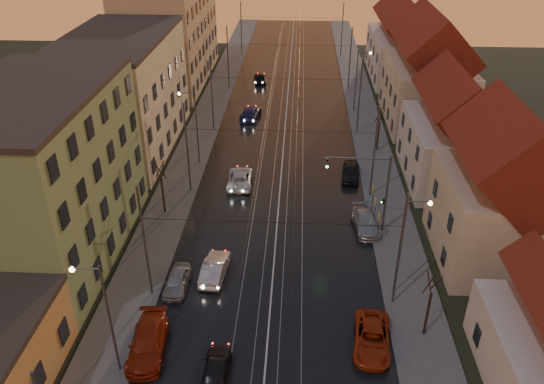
% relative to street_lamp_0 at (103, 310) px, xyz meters
% --- Properties ---
extents(road, '(16.00, 120.00, 0.04)m').
position_rel_street_lamp_0_xyz_m(road, '(9.10, 38.00, -4.87)').
color(road, black).
rests_on(road, ground).
extents(sidewalk_left, '(4.00, 120.00, 0.15)m').
position_rel_street_lamp_0_xyz_m(sidewalk_left, '(-0.90, 38.00, -4.81)').
color(sidewalk_left, '#4C4C4C').
rests_on(sidewalk_left, ground).
extents(sidewalk_right, '(4.00, 120.00, 0.15)m').
position_rel_street_lamp_0_xyz_m(sidewalk_right, '(19.10, 38.00, -4.81)').
color(sidewalk_right, '#4C4C4C').
rests_on(sidewalk_right, ground).
extents(tram_rail_0, '(0.06, 120.00, 0.03)m').
position_rel_street_lamp_0_xyz_m(tram_rail_0, '(6.90, 38.00, -4.83)').
color(tram_rail_0, gray).
rests_on(tram_rail_0, road).
extents(tram_rail_1, '(0.06, 120.00, 0.03)m').
position_rel_street_lamp_0_xyz_m(tram_rail_1, '(8.33, 38.00, -4.83)').
color(tram_rail_1, gray).
rests_on(tram_rail_1, road).
extents(tram_rail_2, '(0.06, 120.00, 0.03)m').
position_rel_street_lamp_0_xyz_m(tram_rail_2, '(9.87, 38.00, -4.83)').
color(tram_rail_2, gray).
rests_on(tram_rail_2, road).
extents(tram_rail_3, '(0.06, 120.00, 0.03)m').
position_rel_street_lamp_0_xyz_m(tram_rail_3, '(11.30, 38.00, -4.83)').
color(tram_rail_3, gray).
rests_on(tram_rail_3, road).
extents(apartment_left_1, '(10.00, 18.00, 13.00)m').
position_rel_street_lamp_0_xyz_m(apartment_left_1, '(-8.40, 12.00, 1.61)').
color(apartment_left_1, '#678A58').
rests_on(apartment_left_1, ground).
extents(apartment_left_2, '(10.00, 20.00, 12.00)m').
position_rel_street_lamp_0_xyz_m(apartment_left_2, '(-8.40, 32.00, 1.11)').
color(apartment_left_2, '#B6AC8D').
rests_on(apartment_left_2, ground).
extents(apartment_left_3, '(10.00, 24.00, 14.00)m').
position_rel_street_lamp_0_xyz_m(apartment_left_3, '(-8.40, 56.00, 2.11)').
color(apartment_left_3, tan).
rests_on(apartment_left_3, ground).
extents(house_right_1, '(8.67, 10.20, 10.80)m').
position_rel_street_lamp_0_xyz_m(house_right_1, '(26.10, 13.00, 0.56)').
color(house_right_1, tan).
rests_on(house_right_1, ground).
extents(house_right_2, '(9.18, 12.24, 9.20)m').
position_rel_street_lamp_0_xyz_m(house_right_2, '(26.10, 26.00, -0.24)').
color(house_right_2, beige).
rests_on(house_right_2, ground).
extents(house_right_3, '(9.18, 14.28, 11.50)m').
position_rel_street_lamp_0_xyz_m(house_right_3, '(26.10, 41.00, 0.92)').
color(house_right_3, tan).
rests_on(house_right_3, ground).
extents(house_right_4, '(9.18, 16.32, 10.00)m').
position_rel_street_lamp_0_xyz_m(house_right_4, '(26.10, 59.00, 0.16)').
color(house_right_4, beige).
rests_on(house_right_4, ground).
extents(catenary_pole_l_1, '(0.16, 0.16, 9.00)m').
position_rel_street_lamp_0_xyz_m(catenary_pole_l_1, '(0.50, 7.00, -0.39)').
color(catenary_pole_l_1, '#595B60').
rests_on(catenary_pole_l_1, ground).
extents(catenary_pole_r_1, '(0.16, 0.16, 9.00)m').
position_rel_street_lamp_0_xyz_m(catenary_pole_r_1, '(17.70, 7.00, -0.39)').
color(catenary_pole_r_1, '#595B60').
rests_on(catenary_pole_r_1, ground).
extents(catenary_pole_l_2, '(0.16, 0.16, 9.00)m').
position_rel_street_lamp_0_xyz_m(catenary_pole_l_2, '(0.50, 22.00, -0.39)').
color(catenary_pole_l_2, '#595B60').
rests_on(catenary_pole_l_2, ground).
extents(catenary_pole_r_2, '(0.16, 0.16, 9.00)m').
position_rel_street_lamp_0_xyz_m(catenary_pole_r_2, '(17.70, 22.00, -0.39)').
color(catenary_pole_r_2, '#595B60').
rests_on(catenary_pole_r_2, ground).
extents(catenary_pole_l_3, '(0.16, 0.16, 9.00)m').
position_rel_street_lamp_0_xyz_m(catenary_pole_l_3, '(0.50, 37.00, -0.39)').
color(catenary_pole_l_3, '#595B60').
rests_on(catenary_pole_l_3, ground).
extents(catenary_pole_r_3, '(0.16, 0.16, 9.00)m').
position_rel_street_lamp_0_xyz_m(catenary_pole_r_3, '(17.70, 37.00, -0.39)').
color(catenary_pole_r_3, '#595B60').
rests_on(catenary_pole_r_3, ground).
extents(catenary_pole_l_4, '(0.16, 0.16, 9.00)m').
position_rel_street_lamp_0_xyz_m(catenary_pole_l_4, '(0.50, 52.00, -0.39)').
color(catenary_pole_l_4, '#595B60').
rests_on(catenary_pole_l_4, ground).
extents(catenary_pole_r_4, '(0.16, 0.16, 9.00)m').
position_rel_street_lamp_0_xyz_m(catenary_pole_r_4, '(17.70, 52.00, -0.39)').
color(catenary_pole_r_4, '#595B60').
rests_on(catenary_pole_r_4, ground).
extents(catenary_pole_l_5, '(0.16, 0.16, 9.00)m').
position_rel_street_lamp_0_xyz_m(catenary_pole_l_5, '(0.50, 70.00, -0.39)').
color(catenary_pole_l_5, '#595B60').
rests_on(catenary_pole_l_5, ground).
extents(catenary_pole_r_5, '(0.16, 0.16, 9.00)m').
position_rel_street_lamp_0_xyz_m(catenary_pole_r_5, '(17.70, 70.00, -0.39)').
color(catenary_pole_r_5, '#595B60').
rests_on(catenary_pole_r_5, ground).
extents(street_lamp_0, '(1.75, 0.32, 8.00)m').
position_rel_street_lamp_0_xyz_m(street_lamp_0, '(0.00, 0.00, 0.00)').
color(street_lamp_0, '#595B60').
rests_on(street_lamp_0, ground).
extents(street_lamp_1, '(1.75, 0.32, 8.00)m').
position_rel_street_lamp_0_xyz_m(street_lamp_1, '(18.21, 8.00, 0.00)').
color(street_lamp_1, '#595B60').
rests_on(street_lamp_1, ground).
extents(street_lamp_2, '(1.75, 0.32, 8.00)m').
position_rel_street_lamp_0_xyz_m(street_lamp_2, '(0.00, 28.00, 0.00)').
color(street_lamp_2, '#595B60').
rests_on(street_lamp_2, ground).
extents(street_lamp_3, '(1.75, 0.32, 8.00)m').
position_rel_street_lamp_0_xyz_m(street_lamp_3, '(18.21, 44.00, 0.00)').
color(street_lamp_3, '#595B60').
rests_on(street_lamp_3, ground).
extents(traffic_light_mast, '(5.30, 0.32, 7.20)m').
position_rel_street_lamp_0_xyz_m(traffic_light_mast, '(17.10, 16.00, -0.29)').
color(traffic_light_mast, '#595B60').
rests_on(traffic_light_mast, ground).
extents(bare_tree_0, '(1.09, 1.09, 5.11)m').
position_rel_street_lamp_0_xyz_m(bare_tree_0, '(-1.09, 18.00, -2.40)').
color(bare_tree_0, black).
rests_on(bare_tree_0, ground).
extents(bare_tree_1, '(1.09, 1.09, 5.11)m').
position_rel_street_lamp_0_xyz_m(bare_tree_1, '(19.31, 4.00, -2.40)').
color(bare_tree_1, black).
rests_on(bare_tree_1, ground).
extents(bare_tree_2, '(1.09, 1.09, 5.11)m').
position_rel_street_lamp_0_xyz_m(bare_tree_2, '(19.51, 32.00, -2.40)').
color(bare_tree_2, black).
rests_on(bare_tree_2, ground).
extents(driving_car_0, '(1.57, 3.86, 1.31)m').
position_rel_street_lamp_0_xyz_m(driving_car_0, '(6.23, -0.09, -4.23)').
color(driving_car_0, black).
rests_on(driving_car_0, ground).
extents(driving_car_1, '(1.89, 4.59, 1.48)m').
position_rel_street_lamp_0_xyz_m(driving_car_1, '(4.76, 9.31, -4.15)').
color(driving_car_1, '#AEADB3').
rests_on(driving_car_1, ground).
extents(driving_car_2, '(2.60, 5.20, 1.41)m').
position_rel_street_lamp_0_xyz_m(driving_car_2, '(5.11, 23.58, -4.18)').
color(driving_car_2, '#BEBEBE').
rests_on(driving_car_2, ground).
extents(driving_car_3, '(2.70, 5.26, 1.46)m').
position_rel_street_lamp_0_xyz_m(driving_car_3, '(4.62, 40.87, -4.16)').
color(driving_car_3, '#1A1F50').
rests_on(driving_car_3, ground).
extents(driving_car_4, '(2.25, 4.41, 1.44)m').
position_rel_street_lamp_0_xyz_m(driving_car_4, '(4.78, 55.21, -4.17)').
color(driving_car_4, black).
rests_on(driving_car_4, ground).
extents(parked_left_2, '(2.50, 5.35, 1.51)m').
position_rel_street_lamp_0_xyz_m(parked_left_2, '(1.65, 1.61, -4.13)').
color(parked_left_2, maroon).
rests_on(parked_left_2, ground).
extents(parked_left_3, '(1.63, 3.85, 1.30)m').
position_rel_street_lamp_0_xyz_m(parked_left_3, '(2.19, 7.80, -4.24)').
color(parked_left_3, '#97989C').
rests_on(parked_left_3, ground).
extents(parked_right_0, '(2.79, 5.14, 1.37)m').
position_rel_street_lamp_0_xyz_m(parked_right_0, '(15.76, 2.85, -4.20)').
color(parked_right_0, '#A42E10').
rests_on(parked_right_0, ground).
extents(parked_right_1, '(2.43, 4.91, 1.37)m').
position_rel_street_lamp_0_xyz_m(parked_right_1, '(16.70, 16.37, -4.20)').
color(parked_right_1, '#A7A7AD').
rests_on(parked_right_1, ground).
extents(parked_right_2, '(2.10, 4.42, 1.46)m').
position_rel_street_lamp_0_xyz_m(parked_right_2, '(16.11, 25.42, -4.16)').
color(parked_right_2, black).
rests_on(parked_right_2, ground).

